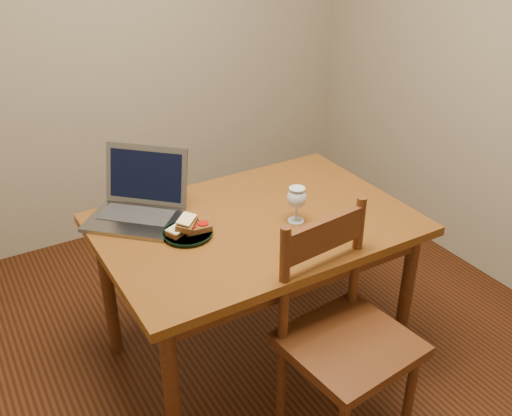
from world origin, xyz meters
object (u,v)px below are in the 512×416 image
plate (188,234)px  milk_glass (297,205)px  chair (345,328)px  table (255,238)px  laptop (140,199)px

plate → milk_glass: 0.46m
chair → plate: chair is taller
plate → milk_glass: milk_glass is taller
chair → table: bearing=91.2°
table → plate: (-0.30, 0.03, 0.09)m
chair → laptop: 1.01m
laptop → table: bearing=5.9°
chair → milk_glass: (0.08, 0.45, 0.29)m
chair → laptop: (-0.46, 0.86, 0.29)m
table → laptop: laptop is taller
table → chair: chair is taller
milk_glass → laptop: laptop is taller
table → laptop: (-0.39, 0.31, 0.16)m
chair → milk_glass: 0.55m
plate → milk_glass: (0.44, -0.13, 0.07)m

